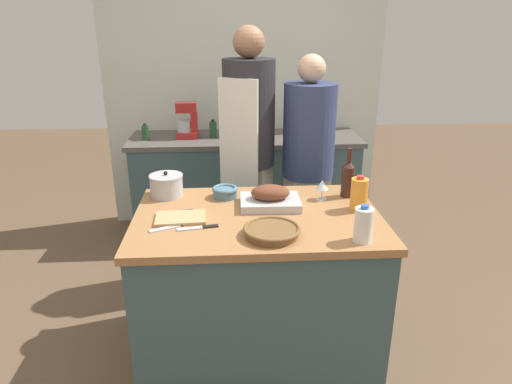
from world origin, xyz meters
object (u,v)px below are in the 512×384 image
(cutting_board, at_px, (181,218))
(stand_mixer, at_px, (187,123))
(condiment_bottle_extra, at_px, (145,133))
(juice_jug, at_px, (359,194))
(condiment_bottle_tall, at_px, (213,129))
(knife_chef, at_px, (176,226))
(knife_paring, at_px, (179,212))
(condiment_bottle_short, at_px, (299,129))
(wine_bottle_green, at_px, (348,178))
(person_cook_aproned, at_px, (248,146))
(roasting_pan, at_px, (270,198))
(mixing_bowl, at_px, (225,192))
(stock_pot, at_px, (167,185))
(person_cook_guest, at_px, (308,160))
(milk_jug, at_px, (363,225))
(wine_glass_left, at_px, (322,185))
(knife_bread, at_px, (199,228))
(wicker_basket, at_px, (272,231))

(cutting_board, xyz_separation_m, stand_mixer, (-0.09, 1.65, 0.14))
(stand_mixer, height_order, condiment_bottle_extra, stand_mixer)
(juice_jug, height_order, condiment_bottle_tall, juice_jug)
(knife_chef, distance_m, condiment_bottle_extra, 1.74)
(knife_paring, distance_m, condiment_bottle_tall, 1.55)
(condiment_bottle_short, bearing_deg, wine_bottle_green, -86.28)
(cutting_board, xyz_separation_m, person_cook_aproned, (0.40, 0.93, 0.13))
(roasting_pan, relative_size, mixing_bowl, 2.22)
(juice_jug, bearing_deg, knife_paring, 178.74)
(stock_pot, distance_m, knife_chef, 0.45)
(knife_chef, height_order, person_cook_guest, person_cook_guest)
(condiment_bottle_tall, relative_size, condiment_bottle_short, 1.01)
(wine_bottle_green, bearing_deg, juice_jug, -86.44)
(milk_jug, bearing_deg, cutting_board, 161.14)
(milk_jug, bearing_deg, stock_pot, 146.54)
(milk_jug, relative_size, knife_chef, 0.75)
(stock_pot, xyz_separation_m, wine_glass_left, (0.89, -0.11, 0.02))
(wine_glass_left, xyz_separation_m, condiment_bottle_tall, (-0.65, 1.40, 0.01))
(wine_glass_left, bearing_deg, condiment_bottle_short, 87.09)
(juice_jug, distance_m, person_cook_guest, 0.85)
(condiment_bottle_tall, height_order, condiment_bottle_short, condiment_bottle_tall)
(condiment_bottle_short, bearing_deg, juice_jug, -86.30)
(stock_pot, xyz_separation_m, mixing_bowl, (0.34, -0.05, -0.03))
(cutting_board, relative_size, knife_paring, 1.53)
(knife_chef, xyz_separation_m, person_cook_aproned, (0.41, 1.02, 0.14))
(condiment_bottle_extra, relative_size, person_cook_guest, 0.09)
(roasting_pan, relative_size, stock_pot, 1.71)
(roasting_pan, distance_m, juice_jug, 0.48)
(roasting_pan, bearing_deg, knife_bread, -145.22)
(wicker_basket, distance_m, milk_jug, 0.43)
(knife_bread, bearing_deg, wine_glass_left, 26.79)
(wicker_basket, bearing_deg, knife_chef, 164.36)
(mixing_bowl, height_order, stand_mixer, stand_mixer)
(mixing_bowl, xyz_separation_m, milk_jug, (0.64, -0.60, 0.05))
(juice_jug, bearing_deg, wine_glass_left, 136.66)
(roasting_pan, bearing_deg, wicker_basket, -94.07)
(milk_jug, height_order, wine_bottle_green, wine_bottle_green)
(juice_jug, bearing_deg, cutting_board, -175.37)
(roasting_pan, bearing_deg, knife_chef, -154.16)
(milk_jug, height_order, condiment_bottle_extra, milk_jug)
(condiment_bottle_short, bearing_deg, milk_jug, -89.54)
(mixing_bowl, bearing_deg, knife_bread, -107.31)
(condiment_bottle_short, bearing_deg, cutting_board, -117.96)
(juice_jug, xyz_separation_m, wine_bottle_green, (-0.01, 0.20, 0.02))
(cutting_board, relative_size, condiment_bottle_short, 1.72)
(wine_glass_left, bearing_deg, milk_jug, -80.93)
(stand_mixer, relative_size, person_cook_aproned, 0.17)
(mixing_bowl, bearing_deg, condiment_bottle_extra, 117.11)
(milk_jug, bearing_deg, knife_chef, 166.57)
(roasting_pan, height_order, stand_mixer, stand_mixer)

